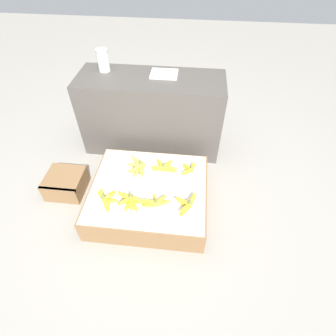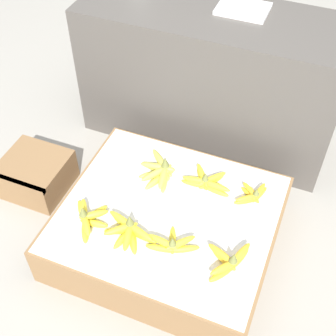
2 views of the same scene
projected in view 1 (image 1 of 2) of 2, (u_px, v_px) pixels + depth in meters
ground_plane at (150, 203)px, 2.26m from camera, size 10.00×10.00×0.00m
display_platform at (149, 195)px, 2.18m from camera, size 0.94×0.82×0.22m
back_vendor_table at (152, 114)px, 2.55m from camera, size 1.32×0.49×0.74m
wooden_crate at (66, 183)px, 2.30m from camera, size 0.31×0.30×0.18m
banana_bunch_front_left at (106, 199)px, 1.98m from camera, size 0.20×0.22×0.11m
banana_bunch_front_midleft at (130, 200)px, 1.96m from camera, size 0.25×0.19×0.11m
banana_bunch_front_midright at (156, 202)px, 1.96m from camera, size 0.22×0.15×0.10m
banana_bunch_front_right at (187, 203)px, 1.94m from camera, size 0.17×0.22×0.11m
banana_bunch_middle_midleft at (138, 167)px, 2.21m from camera, size 0.18×0.24×0.11m
banana_bunch_middle_midright at (164, 167)px, 2.21m from camera, size 0.23×0.14×0.10m
banana_bunch_middle_right at (190, 169)px, 2.20m from camera, size 0.13×0.16×0.08m
glass_jar at (103, 60)px, 2.31m from camera, size 0.11×0.11×0.19m
foam_tray_white at (164, 74)px, 2.32m from camera, size 0.24×0.19×0.02m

